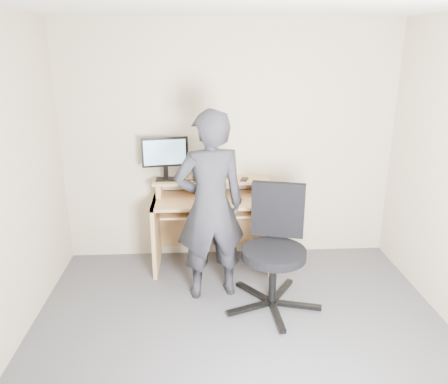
{
  "coord_description": "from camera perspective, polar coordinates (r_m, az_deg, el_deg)",
  "views": [
    {
      "loc": [
        -0.31,
        -2.75,
        2.22
      ],
      "look_at": [
        -0.1,
        1.05,
        0.95
      ],
      "focal_mm": 35.0,
      "sensor_mm": 36.0,
      "label": 1
    }
  ],
  "objects": [
    {
      "name": "back_wall",
      "position": [
        4.62,
        0.7,
        6.3
      ],
      "size": [
        3.5,
        0.02,
        2.5
      ],
      "primitive_type": "cube",
      "color": "#C0B299",
      "rests_on": "ground"
    },
    {
      "name": "headphones",
      "position": [
        4.59,
        -3.52,
        1.9
      ],
      "size": [
        0.19,
        0.19,
        0.06
      ],
      "primitive_type": "torus",
      "rotation": [
        0.26,
        0.0,
        0.26
      ],
      "color": "silver",
      "rests_on": "desk"
    },
    {
      "name": "travel_mug",
      "position": [
        4.54,
        -1.96,
        2.79
      ],
      "size": [
        0.08,
        0.08,
        0.18
      ],
      "primitive_type": "cylinder",
      "rotation": [
        0.0,
        0.0,
        -0.02
      ],
      "color": "#BCBDC1",
      "rests_on": "desk"
    },
    {
      "name": "ground",
      "position": [
        3.55,
        2.67,
        -20.28
      ],
      "size": [
        3.5,
        3.5,
        0.0
      ],
      "primitive_type": "plane",
      "color": "#4D4C51",
      "rests_on": "ground"
    },
    {
      "name": "external_drive",
      "position": [
        4.55,
        -3.46,
        2.97
      ],
      "size": [
        0.09,
        0.14,
        0.2
      ],
      "primitive_type": "cube",
      "rotation": [
        0.0,
        0.0,
        -0.15
      ],
      "color": "black",
      "rests_on": "desk"
    },
    {
      "name": "smartphone",
      "position": [
        4.53,
        2.67,
        1.66
      ],
      "size": [
        0.1,
        0.14,
        0.01
      ],
      "primitive_type": "cube",
      "rotation": [
        0.0,
        0.0,
        -0.27
      ],
      "color": "black",
      "rests_on": "desk"
    },
    {
      "name": "desk",
      "position": [
        4.6,
        -1.63,
        -2.91
      ],
      "size": [
        1.2,
        0.6,
        0.91
      ],
      "color": "tan",
      "rests_on": "ground"
    },
    {
      "name": "charger",
      "position": [
        4.46,
        -5.38,
        1.51
      ],
      "size": [
        0.05,
        0.04,
        0.03
      ],
      "primitive_type": "cube",
      "rotation": [
        0.0,
        0.0,
        0.09
      ],
      "color": "black",
      "rests_on": "desk"
    },
    {
      "name": "monitor",
      "position": [
        4.49,
        -7.71,
        4.85
      ],
      "size": [
        0.47,
        0.13,
        0.45
      ],
      "rotation": [
        0.0,
        0.0,
        0.16
      ],
      "color": "black",
      "rests_on": "desk"
    },
    {
      "name": "keyboard",
      "position": [
        4.4,
        -2.51,
        -2.28
      ],
      "size": [
        0.49,
        0.3,
        0.03
      ],
      "primitive_type": "cube",
      "rotation": [
        0.0,
        0.0,
        -0.28
      ],
      "color": "black",
      "rests_on": "desk"
    },
    {
      "name": "office_chair",
      "position": [
        3.87,
        6.68,
        -6.72
      ],
      "size": [
        0.85,
        0.82,
        1.06
      ],
      "rotation": [
        0.0,
        0.0,
        -0.27
      ],
      "color": "black",
      "rests_on": "ground"
    },
    {
      "name": "mouse",
      "position": [
        4.37,
        1.75,
        -0.98
      ],
      "size": [
        0.1,
        0.07,
        0.04
      ],
      "primitive_type": "ellipsoid",
      "rotation": [
        0.0,
        0.0,
        0.07
      ],
      "color": "black",
      "rests_on": "desk"
    },
    {
      "name": "person",
      "position": [
        3.88,
        -1.82,
        -1.94
      ],
      "size": [
        0.7,
        0.53,
        1.74
      ],
      "primitive_type": "imported",
      "rotation": [
        0.0,
        0.0,
        3.34
      ],
      "color": "black",
      "rests_on": "ground"
    }
  ]
}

